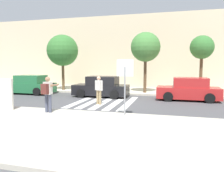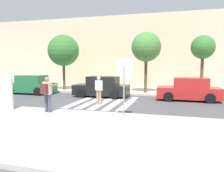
{
  "view_description": "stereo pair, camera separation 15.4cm",
  "coord_description": "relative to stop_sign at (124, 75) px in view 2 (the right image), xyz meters",
  "views": [
    {
      "loc": [
        4.16,
        -13.27,
        2.48
      ],
      "look_at": [
        0.6,
        -0.2,
        1.1
      ],
      "focal_mm": 35.0,
      "sensor_mm": 36.0,
      "label": 1
    },
    {
      "loc": [
        4.31,
        -13.22,
        2.48
      ],
      "look_at": [
        0.6,
        -0.2,
        1.1
      ],
      "focal_mm": 35.0,
      "sensor_mm": 36.0,
      "label": 2
    }
  ],
  "objects": [
    {
      "name": "crosswalk_stripe_0",
      "position": [
        -3.74,
        3.81,
        -1.98
      ],
      "size": [
        0.44,
        5.2,
        0.01
      ],
      "primitive_type": "cube",
      "color": "silver",
      "rests_on": "ground"
    },
    {
      "name": "street_tree_west",
      "position": [
        -7.44,
        8.24,
        1.67
      ],
      "size": [
        2.79,
        2.79,
        4.93
      ],
      "color": "brown",
      "rests_on": "sidewalk_far"
    },
    {
      "name": "crosswalk_stripe_1",
      "position": [
        -2.94,
        3.81,
        -1.98
      ],
      "size": [
        0.44,
        5.2,
        0.01
      ],
      "primitive_type": "cube",
      "color": "silver",
      "rests_on": "ground"
    },
    {
      "name": "parked_car_black",
      "position": [
        -3.05,
        5.91,
        -1.26
      ],
      "size": [
        4.1,
        1.92,
        1.55
      ],
      "color": "black",
      "rests_on": "ground"
    },
    {
      "name": "parked_car_red",
      "position": [
        3.17,
        5.91,
        -1.26
      ],
      "size": [
        4.1,
        1.92,
        1.55
      ],
      "color": "red",
      "rests_on": "ground"
    },
    {
      "name": "crosswalk_stripe_3",
      "position": [
        -1.34,
        3.81,
        -1.98
      ],
      "size": [
        0.44,
        5.2,
        0.01
      ],
      "primitive_type": "cube",
      "color": "silver",
      "rests_on": "ground"
    },
    {
      "name": "sidewalk_near",
      "position": [
        -2.14,
        -2.59,
        -1.92
      ],
      "size": [
        60.0,
        6.0,
        0.14
      ],
      "primitive_type": "cube",
      "color": "beige",
      "rests_on": "ground"
    },
    {
      "name": "photographer_with_backpack",
      "position": [
        -3.68,
        -0.47,
        -0.82
      ],
      "size": [
        0.63,
        0.88,
        1.72
      ],
      "color": "#474C60",
      "rests_on": "sidewalk_near"
    },
    {
      "name": "ground_plane",
      "position": [
        -2.14,
        3.61,
        -1.99
      ],
      "size": [
        120.0,
        120.0,
        0.0
      ],
      "primitive_type": "plane",
      "color": "#4C4C4F"
    },
    {
      "name": "parked_car_green",
      "position": [
        -9.28,
        5.91,
        -1.26
      ],
      "size": [
        4.1,
        1.92,
        1.55
      ],
      "color": "#236B3D",
      "rests_on": "ground"
    },
    {
      "name": "crosswalk_stripe_2",
      "position": [
        -2.14,
        3.81,
        -1.98
      ],
      "size": [
        0.44,
        5.2,
        0.01
      ],
      "primitive_type": "cube",
      "color": "silver",
      "rests_on": "ground"
    },
    {
      "name": "building_facade_far",
      "position": [
        -2.14,
        14.01,
        1.67
      ],
      "size": [
        56.0,
        4.0,
        7.32
      ],
      "primitive_type": "cube",
      "color": "beige",
      "rests_on": "ground"
    },
    {
      "name": "crosswalk_stripe_4",
      "position": [
        -0.54,
        3.81,
        -1.98
      ],
      "size": [
        0.44,
        5.2,
        0.01
      ],
      "primitive_type": "cube",
      "color": "silver",
      "rests_on": "ground"
    },
    {
      "name": "sidewalk_far",
      "position": [
        -2.14,
        9.61,
        -1.92
      ],
      "size": [
        60.0,
        4.8,
        0.14
      ],
      "primitive_type": "cube",
      "color": "beige",
      "rests_on": "ground"
    },
    {
      "name": "pedestrian_crossing",
      "position": [
        -2.21,
        2.83,
        -1.01
      ],
      "size": [
        0.55,
        0.36,
        1.72
      ],
      "color": "tan",
      "rests_on": "ground"
    },
    {
      "name": "street_tree_center",
      "position": [
        -0.04,
        8.17,
        1.81
      ],
      "size": [
        2.37,
        2.37,
        4.87
      ],
      "color": "brown",
      "rests_on": "sidewalk_far"
    },
    {
      "name": "advertising_board",
      "position": [
        -6.26,
        -0.41,
        -1.05
      ],
      "size": [
        1.1,
        0.11,
        1.6
      ],
      "color": "beige",
      "rests_on": "sidewalk_near"
    },
    {
      "name": "stop_sign",
      "position": [
        0.0,
        0.0,
        0.0
      ],
      "size": [
        0.76,
        0.08,
        2.54
      ],
      "color": "gray",
      "rests_on": "sidewalk_near"
    },
    {
      "name": "street_tree_east",
      "position": [
        4.27,
        8.79,
        1.72
      ],
      "size": [
        1.83,
        1.83,
        4.55
      ],
      "color": "brown",
      "rests_on": "sidewalk_far"
    }
  ]
}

